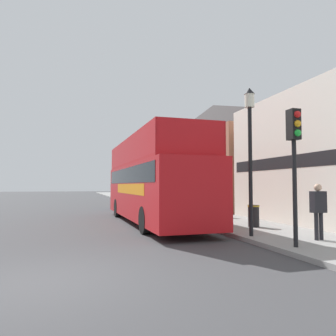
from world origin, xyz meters
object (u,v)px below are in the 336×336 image
at_px(traffic_signal, 294,146).
at_px(litter_bin, 254,215).
at_px(lamp_post_second, 174,162).
at_px(parked_car_ahead_of_bus, 130,200).
at_px(lamp_post_nearest, 250,134).
at_px(tour_bus, 151,185).
at_px(pedestrian_nearest, 318,206).

height_order(traffic_signal, litter_bin, traffic_signal).
distance_m(traffic_signal, lamp_post_second, 11.72).
bearing_deg(parked_car_ahead_of_bus, lamp_post_nearest, -84.73).
bearing_deg(tour_bus, parked_car_ahead_of_bus, 85.81).
bearing_deg(pedestrian_nearest, lamp_post_nearest, 140.55).
bearing_deg(traffic_signal, pedestrian_nearest, 28.99).
relative_size(tour_bus, litter_bin, 13.07).
relative_size(tour_bus, traffic_signal, 3.04).
relative_size(pedestrian_nearest, lamp_post_nearest, 0.35).
relative_size(lamp_post_second, litter_bin, 5.16).
bearing_deg(lamp_post_nearest, litter_bin, 57.17).
xyz_separation_m(tour_bus, parked_car_ahead_of_bus, (0.52, 9.20, -1.11)).
bearing_deg(pedestrian_nearest, lamp_post_second, 96.44).
distance_m(pedestrian_nearest, lamp_post_nearest, 3.12).
height_order(tour_bus, litter_bin, tour_bus).
bearing_deg(pedestrian_nearest, tour_bus, 116.87).
bearing_deg(litter_bin, pedestrian_nearest, -86.17).
bearing_deg(pedestrian_nearest, traffic_signal, -151.01).
relative_size(tour_bus, parked_car_ahead_of_bus, 2.77).
xyz_separation_m(tour_bus, pedestrian_nearest, (3.58, -7.08, -0.62)).
bearing_deg(litter_bin, lamp_post_second, 97.60).
height_order(lamp_post_second, litter_bin, lamp_post_second).
bearing_deg(tour_bus, lamp_post_nearest, -71.74).
bearing_deg(litter_bin, traffic_signal, -106.00).
bearing_deg(lamp_post_nearest, lamp_post_second, 88.02).
xyz_separation_m(pedestrian_nearest, lamp_post_nearest, (-1.57, 1.29, 2.37)).
distance_m(parked_car_ahead_of_bus, traffic_signal, 17.28).
height_order(tour_bus, parked_car_ahead_of_bus, tour_bus).
height_order(lamp_post_nearest, litter_bin, lamp_post_nearest).
bearing_deg(lamp_post_second, litter_bin, -82.40).
height_order(traffic_signal, lamp_post_second, lamp_post_second).
distance_m(pedestrian_nearest, traffic_signal, 2.37).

